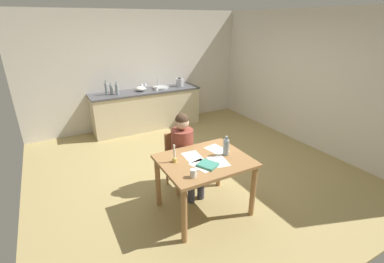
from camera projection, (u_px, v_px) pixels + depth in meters
The scene contains 24 objects.
ground_plane at pixel (193, 170), 4.69m from camera, with size 5.20×5.20×0.04m, color tan.
wall_back at pixel (139, 70), 6.30m from camera, with size 5.20×0.12×2.60m, color silver.
wall_right at pixel (308, 79), 5.34m from camera, with size 0.12×5.20×2.60m, color silver.
kitchen_counter at pixel (147, 109), 6.33m from camera, with size 2.50×0.64×0.90m.
dining_table at pixel (205, 168), 3.44m from camera, with size 1.11×0.90×0.76m.
chair_at_table at pixel (180, 157), 4.06m from camera, with size 0.42×0.42×0.85m.
person_seated at pixel (185, 149), 3.87m from camera, with size 0.34×0.60×1.19m.
coffee_mug at pixel (194, 173), 3.00m from camera, with size 0.11×0.07×0.10m.
candlestick at pixel (174, 157), 3.32m from camera, with size 0.06×0.06×0.23m.
book_magazine at pixel (208, 165), 3.25m from camera, with size 0.19×0.22×0.03m, color teal.
paper_letter at pixel (193, 156), 3.47m from camera, with size 0.21×0.30×0.00m, color white.
paper_bill at pixel (218, 161), 3.35m from camera, with size 0.21×0.30×0.00m, color white.
paper_envelope at pixel (203, 165), 3.25m from camera, with size 0.21×0.30×0.00m, color white.
paper_receipt at pixel (217, 149), 3.66m from camera, with size 0.21×0.30×0.00m, color white.
wine_bottle_on_table at pixel (226, 147), 3.47m from camera, with size 0.08×0.08×0.26m.
sink_unit at pixel (161, 88), 6.32m from camera, with size 0.36×0.36×0.24m.
bottle_oil at pixel (106, 89), 5.74m from camera, with size 0.07×0.07×0.31m.
bottle_vinegar at pixel (111, 89), 5.79m from camera, with size 0.06×0.06×0.26m.
bottle_wine_red at pixel (117, 89), 5.78m from camera, with size 0.08×0.08×0.28m.
mixing_bowl at pixel (140, 89), 6.09m from camera, with size 0.23×0.23×0.10m, color white.
stovetop_kettle at pixel (180, 82), 6.50m from camera, with size 0.18×0.18×0.22m.
wine_glass_near_sink at pixel (145, 84), 6.26m from camera, with size 0.07×0.07×0.15m.
wine_glass_by_kettle at pixel (142, 85), 6.22m from camera, with size 0.07×0.07×0.15m.
teacup_on_counter at pixel (156, 89), 6.11m from camera, with size 0.13×0.09×0.10m.
Camera 1 is at (-1.97, -3.58, 2.39)m, focal length 25.33 mm.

